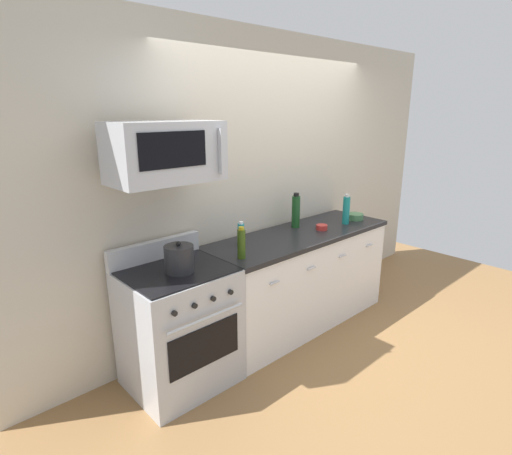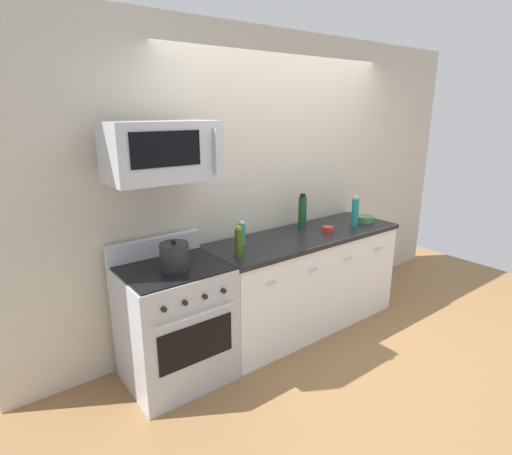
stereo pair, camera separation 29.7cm
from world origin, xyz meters
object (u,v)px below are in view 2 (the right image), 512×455
(bottle_wine_green, at_px, (302,212))
(bowl_red_small, at_px, (328,229))
(bottle_dish_soap, at_px, (242,234))
(stockpot, at_px, (174,256))
(microwave, at_px, (162,151))
(bowl_green_glaze, at_px, (365,219))
(bottle_olive_oil, at_px, (239,243))
(bottle_sparkling_teal, at_px, (355,212))
(range_oven, at_px, (175,322))

(bottle_wine_green, relative_size, bowl_red_small, 3.13)
(bottle_dish_soap, height_order, stockpot, stockpot)
(microwave, xyz_separation_m, bottle_wine_green, (1.45, 0.11, -0.67))
(bowl_red_small, bearing_deg, bowl_green_glaze, 0.50)
(bowl_red_small, relative_size, stockpot, 0.48)
(microwave, bearing_deg, bottle_dish_soap, 3.98)
(bottle_dish_soap, height_order, bowl_green_glaze, bottle_dish_soap)
(bottle_dish_soap, xyz_separation_m, bowl_red_small, (0.87, -0.16, -0.07))
(bottle_dish_soap, bearing_deg, bowl_green_glaze, -6.33)
(microwave, xyz_separation_m, bottle_dish_soap, (0.70, 0.05, -0.73))
(stockpot, bearing_deg, microwave, 89.87)
(microwave, bearing_deg, bottle_olive_oil, -20.00)
(bowl_red_small, bearing_deg, microwave, 175.83)
(bottle_sparkling_teal, xyz_separation_m, bottle_wine_green, (-0.46, 0.26, 0.02))
(bottle_dish_soap, bearing_deg, bottle_olive_oil, -130.08)
(bottle_olive_oil, height_order, bottle_wine_green, bottle_wine_green)
(bottle_sparkling_teal, height_order, stockpot, bottle_sparkling_teal)
(range_oven, height_order, bowl_green_glaze, range_oven)
(bottle_olive_oil, bearing_deg, bottle_wine_green, 17.29)
(range_oven, relative_size, stockpot, 4.71)
(range_oven, distance_m, bowl_red_small, 1.64)
(bowl_red_small, relative_size, bowl_green_glaze, 0.61)
(bottle_wine_green, bearing_deg, bottle_sparkling_teal, -29.02)
(range_oven, height_order, microwave, microwave)
(bowl_red_small, distance_m, bowl_green_glaze, 0.55)
(bottle_dish_soap, distance_m, stockpot, 0.71)
(bowl_red_small, xyz_separation_m, stockpot, (-1.57, 0.02, 0.07))
(bottle_olive_oil, bearing_deg, microwave, 160.00)
(bottle_dish_soap, distance_m, bottle_wine_green, 0.76)
(bottle_wine_green, bearing_deg, bowl_green_glaze, -18.24)
(bottle_dish_soap, xyz_separation_m, bottle_wine_green, (0.75, 0.06, 0.06))
(range_oven, relative_size, bottle_dish_soap, 5.11)
(bowl_green_glaze, xyz_separation_m, stockpot, (-2.12, 0.01, 0.07))
(bottle_olive_oil, bearing_deg, bowl_red_small, 3.66)
(bottle_olive_oil, height_order, bowl_red_small, bottle_olive_oil)
(bottle_wine_green, relative_size, bowl_green_glaze, 1.90)
(microwave, distance_m, bottle_olive_oil, 0.89)
(range_oven, distance_m, stockpot, 0.55)
(bottle_wine_green, bearing_deg, bowl_red_small, -61.88)
(bowl_red_small, distance_m, stockpot, 1.57)
(bottle_olive_oil, bearing_deg, range_oven, 164.65)
(bowl_green_glaze, relative_size, stockpot, 0.78)
(bottle_wine_green, distance_m, stockpot, 1.46)
(bottle_sparkling_teal, bearing_deg, bottle_dish_soap, 170.97)
(bowl_red_small, bearing_deg, range_oven, 177.46)
(bottle_wine_green, bearing_deg, bottle_dish_soap, -175.18)
(range_oven, distance_m, bowl_green_glaze, 2.17)
(stockpot, bearing_deg, range_oven, 90.00)
(bottle_dish_soap, distance_m, bowl_green_glaze, 1.43)
(microwave, bearing_deg, bowl_green_glaze, -2.96)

